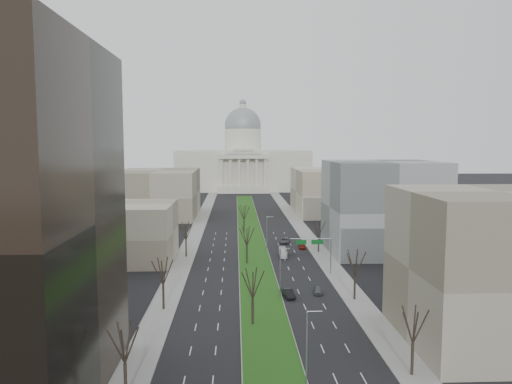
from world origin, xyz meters
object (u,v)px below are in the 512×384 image
object	(u,v)px
car_grey_near	(318,290)
box_van	(283,252)
car_grey_far	(285,241)
car_red	(302,246)
car_black	(289,293)

from	to	relation	value
car_grey_near	box_van	xyz separation A→B (m)	(-3.79, 31.43, 0.41)
car_grey_far	car_red	bearing A→B (deg)	-53.72
car_black	box_van	bearing A→B (deg)	78.67
car_black	car_grey_far	size ratio (longest dim) A/B	0.91
car_grey_near	car_red	size ratio (longest dim) A/B	0.89
car_red	car_black	bearing A→B (deg)	-97.78
car_black	box_van	distance (m)	33.64
car_grey_far	car_grey_near	bearing A→B (deg)	-79.41
car_grey_near	car_black	size ratio (longest dim) A/B	0.83
car_black	box_van	xyz separation A→B (m)	(2.14, 33.57, 0.30)
car_grey_far	box_van	xyz separation A→B (m)	(-2.17, -16.91, 0.36)
box_van	car_grey_near	bearing A→B (deg)	-80.50
car_red	car_grey_far	distance (m)	8.62
car_red	box_van	size ratio (longest dim) A/B	0.57
car_grey_near	car_black	bearing A→B (deg)	-152.37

